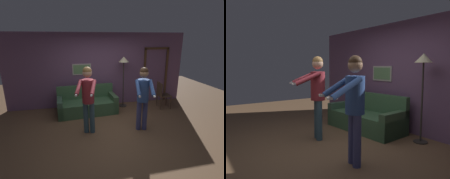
% 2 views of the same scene
% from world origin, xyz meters
% --- Properties ---
extents(ground_plane, '(12.00, 12.00, 0.00)m').
position_xyz_m(ground_plane, '(0.00, 0.00, 0.00)').
color(ground_plane, brown).
extents(back_wall_assembly, '(6.40, 0.10, 2.60)m').
position_xyz_m(back_wall_assembly, '(0.03, 2.10, 1.30)').
color(back_wall_assembly, '#6F4D6F').
rests_on(back_wall_assembly, ground_plane).
extents(couch, '(1.96, 0.99, 0.87)m').
position_xyz_m(couch, '(-0.53, 1.43, 0.28)').
color(couch, '#3B5F3D').
rests_on(couch, ground_plane).
extents(torchiere_lamp, '(0.35, 0.35, 1.80)m').
position_xyz_m(torchiere_lamp, '(0.79, 1.73, 1.52)').
color(torchiere_lamp, '#332D28').
rests_on(torchiere_lamp, ground_plane).
extents(person_standing_left, '(0.55, 0.74, 1.75)m').
position_xyz_m(person_standing_left, '(-0.59, 0.10, 1.07)').
color(person_standing_left, '#365463').
rests_on(person_standing_left, ground_plane).
extents(person_standing_right, '(0.52, 0.69, 1.71)m').
position_xyz_m(person_standing_right, '(0.81, -0.04, 1.04)').
color(person_standing_right, '#3D4276').
rests_on(person_standing_right, ground_plane).
extents(dining_chair_distant, '(0.46, 0.46, 0.93)m').
position_xyz_m(dining_chair_distant, '(2.08, 1.28, 0.53)').
color(dining_chair_distant, '#4C3828').
rests_on(dining_chair_distant, ground_plane).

